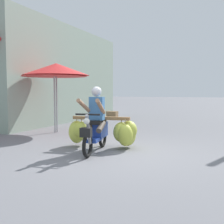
{
  "coord_description": "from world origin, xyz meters",
  "views": [
    {
      "loc": [
        2.36,
        -5.97,
        1.48
      ],
      "look_at": [
        -0.6,
        0.97,
        0.9
      ],
      "focal_mm": 44.56,
      "sensor_mm": 36.0,
      "label": 1
    }
  ],
  "objects_px": {
    "market_umbrella_further_along": "(54,71)",
    "produce_crate": "(112,115)",
    "motorbike_main_loaded": "(102,130)",
    "market_umbrella_near_shop": "(56,69)"
  },
  "relations": [
    {
      "from": "market_umbrella_further_along",
      "to": "produce_crate",
      "type": "relative_size",
      "value": 4.27
    },
    {
      "from": "motorbike_main_loaded",
      "to": "market_umbrella_further_along",
      "type": "bearing_deg",
      "value": 145.81
    },
    {
      "from": "motorbike_main_loaded",
      "to": "market_umbrella_near_shop",
      "type": "relative_size",
      "value": 0.8
    },
    {
      "from": "market_umbrella_near_shop",
      "to": "market_umbrella_further_along",
      "type": "height_order",
      "value": "market_umbrella_near_shop"
    },
    {
      "from": "motorbike_main_loaded",
      "to": "produce_crate",
      "type": "height_order",
      "value": "motorbike_main_loaded"
    },
    {
      "from": "market_umbrella_near_shop",
      "to": "market_umbrella_further_along",
      "type": "distance_m",
      "value": 0.1
    },
    {
      "from": "motorbike_main_loaded",
      "to": "market_umbrella_further_along",
      "type": "relative_size",
      "value": 0.82
    },
    {
      "from": "motorbike_main_loaded",
      "to": "produce_crate",
      "type": "xyz_separation_m",
      "value": [
        -2.94,
        7.54,
        -0.3
      ]
    },
    {
      "from": "market_umbrella_further_along",
      "to": "produce_crate",
      "type": "height_order",
      "value": "market_umbrella_further_along"
    },
    {
      "from": "motorbike_main_loaded",
      "to": "produce_crate",
      "type": "distance_m",
      "value": 8.1
    }
  ]
}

